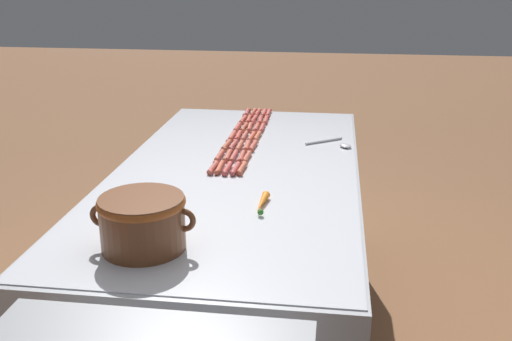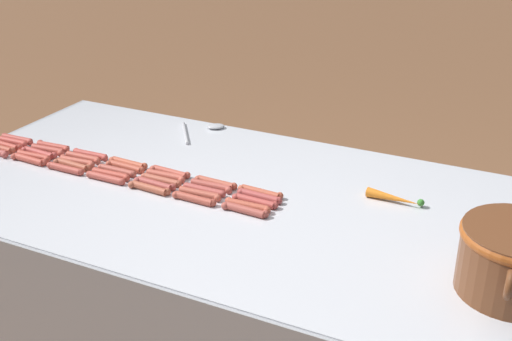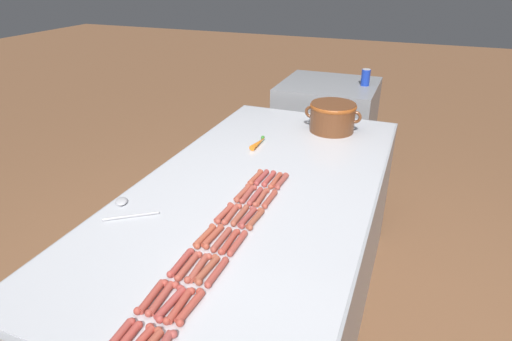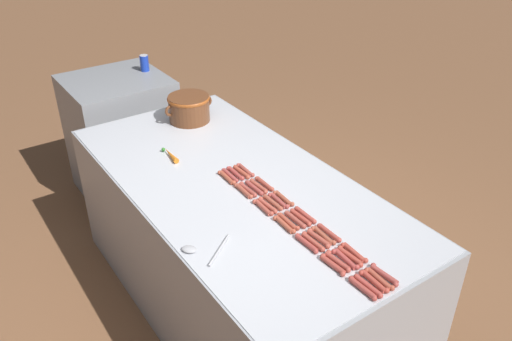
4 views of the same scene
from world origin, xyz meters
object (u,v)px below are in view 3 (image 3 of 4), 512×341
hot_dog_30 (217,272)px  hot_dog_32 (255,219)px  hot_dog_1 (152,296)px  hot_dog_3 (205,236)px  hot_dog_18 (240,215)px  hot_dog_4 (224,213)px  hot_dog_10 (214,236)px  hot_dog_12 (249,194)px  hot_dog_24 (229,241)px  hot_dog_33 (270,199)px  carrot (259,143)px  back_cabinet (325,141)px  hot_dog_25 (247,217)px  soda_can (366,77)px  hot_dog_5 (242,193)px  hot_dog_15 (170,303)px  hot_dog_9 (189,266)px  hot_dog_26 (261,197)px  hot_dog_29 (190,306)px  hot_dog_6 (256,177)px  hot_dog_20 (269,178)px  hot_dog_13 (262,177)px  hot_dog_17 (221,239)px  hot_dog_34 (282,181)px  hot_dog_11 (232,214)px  hot_dog_0 (116,339)px  serving_spoon (125,206)px  hot_dog_27 (275,180)px  hot_dog_23 (207,269)px  hot_dog_8 (163,298)px  hot_dog_2 (181,262)px  hot_dog_31 (238,243)px  bean_pot (333,115)px  hot_dog_22 (180,305)px

hot_dog_30 → hot_dog_32: bearing=90.1°
hot_dog_1 → hot_dog_3: size_ratio=1.00×
hot_dog_18 → hot_dog_4: bearing=-172.9°
hot_dog_10 → hot_dog_12: (0.00, 0.34, 0.00)m
hot_dog_24 → hot_dog_33: size_ratio=1.00×
hot_dog_32 → carrot: size_ratio=0.85×
back_cabinet → hot_dog_25: 1.97m
soda_can → hot_dog_12: bearing=-97.4°
hot_dog_5 → hot_dog_12: same height
hot_dog_30 → hot_dog_32: (-0.00, 0.34, 0.00)m
hot_dog_15 → hot_dog_9: bearing=101.0°
hot_dog_3 → hot_dog_26: (0.09, 0.34, 0.00)m
back_cabinet → carrot: bearing=-96.4°
hot_dog_10 → hot_dog_33: size_ratio=1.00×
hot_dog_29 → hot_dog_6: bearing=98.5°
hot_dog_20 → hot_dog_25: 0.35m
hot_dog_12 → hot_dog_15: 0.69m
hot_dog_13 → hot_dog_17: (0.04, -0.52, 0.00)m
hot_dog_34 → soda_can: 1.61m
carrot → back_cabinet: bearing=83.6°
hot_dog_11 → hot_dog_0: bearing=-92.7°
serving_spoon → hot_dog_27: bearing=40.7°
hot_dog_23 → soda_can: bearing=85.8°
hot_dog_12 → hot_dog_15: same height
hot_dog_6 → hot_dog_11: (0.03, -0.34, 0.00)m
hot_dog_4 → hot_dog_29: same height
hot_dog_3 → hot_dog_8: bearing=-84.4°
hot_dog_2 → hot_dog_18: same height
hot_dog_31 → hot_dog_33: (0.00, 0.34, 0.00)m
hot_dog_0 → hot_dog_25: same height
hot_dog_24 → hot_dog_11: bearing=111.1°
hot_dog_2 → hot_dog_4: 0.34m
hot_dog_24 → hot_dog_31: bearing=4.8°
hot_dog_0 → hot_dog_17: same height
back_cabinet → bean_pot: size_ratio=2.81×
hot_dog_34 → bean_pot: size_ratio=0.45×
hot_dog_10 → hot_dog_25: same height
hot_dog_18 → hot_dog_26: same height
hot_dog_15 → serving_spoon: (-0.48, 0.42, -0.00)m
hot_dog_30 → hot_dog_33: size_ratio=1.00×
hot_dog_3 → hot_dog_12: same height
hot_dog_3 → hot_dog_22: same height
back_cabinet → hot_dog_27: 1.64m
hot_dog_5 → hot_dog_8: size_ratio=1.00×
hot_dog_30 → hot_dog_33: 0.51m
hot_dog_1 → hot_dog_18: bearing=82.6°
hot_dog_13 → hot_dog_24: size_ratio=1.00×
hot_dog_1 → hot_dog_23: 0.20m
hot_dog_18 → soda_can: (0.20, 1.94, 0.13)m
hot_dog_3 → hot_dog_9: size_ratio=1.00×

